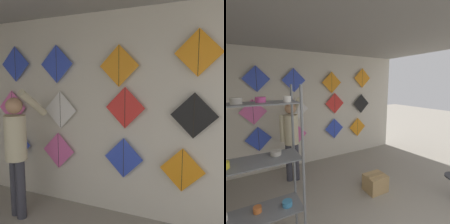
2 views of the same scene
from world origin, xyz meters
TOP-DOWN VIEW (x-y plane):
  - back_panel at (0.00, 3.77)m, footprint 5.08×0.06m
  - shopkeeper at (-0.79, 3.09)m, footprint 0.44×0.57m
  - kite_0 at (-1.37, 3.68)m, footprint 0.55×0.01m
  - kite_1 at (-0.54, 3.68)m, footprint 0.55×0.01m
  - kite_2 at (0.53, 3.68)m, footprint 0.55×0.01m
  - kite_3 at (1.31, 3.68)m, footprint 0.55×0.01m
  - kite_4 at (-1.43, 3.68)m, footprint 0.55×0.01m
  - kite_5 at (-0.48, 3.68)m, footprint 0.55×0.01m
  - kite_6 at (0.55, 3.68)m, footprint 0.55×0.01m
  - kite_7 at (1.42, 3.68)m, footprint 0.55×0.01m
  - kite_8 at (-1.33, 3.68)m, footprint 0.55×0.01m
  - kite_9 at (-0.53, 3.68)m, footprint 0.55×0.01m
  - kite_10 at (0.46, 3.68)m, footprint 0.55×0.01m
  - kite_11 at (1.45, 3.68)m, footprint 0.55×0.01m

SIDE VIEW (x-z plane):
  - kite_3 at x=1.31m, z-range 0.49..1.05m
  - kite_1 at x=-0.54m, z-range 0.53..1.09m
  - kite_2 at x=0.53m, z-range 0.55..1.10m
  - kite_0 at x=-1.37m, z-range 0.55..1.10m
  - shopkeeper at x=-0.79m, z-range 0.11..1.88m
  - back_panel at x=0.00m, z-range 0.00..2.80m
  - kite_4 at x=-1.43m, z-range 1.16..1.71m
  - kite_5 at x=-0.48m, z-range 1.16..1.72m
  - kite_7 at x=1.42m, z-range 1.18..1.74m
  - kite_6 at x=0.55m, z-range 1.24..1.79m
  - kite_10 at x=0.46m, z-range 1.79..2.34m
  - kite_9 at x=-0.53m, z-range 1.84..2.39m
  - kite_8 at x=-1.33m, z-range 1.86..2.41m
  - kite_11 at x=1.45m, z-range 1.92..2.47m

